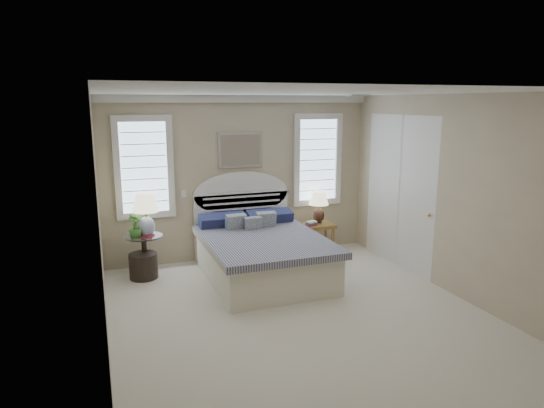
{
  "coord_description": "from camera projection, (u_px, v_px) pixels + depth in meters",
  "views": [
    {
      "loc": [
        -2.24,
        -5.19,
        2.59
      ],
      "look_at": [
        0.02,
        1.0,
        1.2
      ],
      "focal_mm": 32.0,
      "sensor_mm": 36.0,
      "label": 1
    }
  ],
  "objects": [
    {
      "name": "books_right",
      "position": [
        312.0,
        223.0,
        8.24
      ],
      "size": [
        0.22,
        0.19,
        0.07
      ],
      "rotation": [
        0.0,
        0.0,
        0.34
      ],
      "color": "#A72938",
      "rests_on": "nightstand_right"
    },
    {
      "name": "floor_pot",
      "position": [
        143.0,
        266.0,
        7.24
      ],
      "size": [
        0.55,
        0.55,
        0.38
      ],
      "primitive_type": "cylinder",
      "rotation": [
        0.0,
        0.0,
        0.4
      ],
      "color": "black",
      "rests_on": "floor"
    },
    {
      "name": "wall_left",
      "position": [
        100.0,
        224.0,
        5.02
      ],
      "size": [
        0.02,
        5.0,
        2.7
      ],
      "primitive_type": "cube",
      "color": "#BFB18F",
      "rests_on": "floor"
    },
    {
      "name": "ceiling",
      "position": [
        301.0,
        92.0,
        5.49
      ],
      "size": [
        4.5,
        5.0,
        0.01
      ],
      "primitive_type": "cube",
      "color": "white",
      "rests_on": "wall_back"
    },
    {
      "name": "painting",
      "position": [
        241.0,
        150.0,
        7.94
      ],
      "size": [
        0.74,
        0.04,
        0.58
      ],
      "primitive_type": "cube",
      "color": "silver",
      "rests_on": "wall_back"
    },
    {
      "name": "potted_plant",
      "position": [
        135.0,
        226.0,
        7.09
      ],
      "size": [
        0.23,
        0.23,
        0.36
      ],
      "primitive_type": "imported",
      "rotation": [
        0.0,
        0.0,
        0.15
      ],
      "color": "#30772F",
      "rests_on": "side_table_left"
    },
    {
      "name": "floor",
      "position": [
        298.0,
        314.0,
        6.05
      ],
      "size": [
        4.5,
        5.0,
        0.01
      ],
      "primitive_type": "cube",
      "color": "beige",
      "rests_on": "ground"
    },
    {
      "name": "lamp_left",
      "position": [
        146.0,
        210.0,
        7.15
      ],
      "size": [
        0.52,
        0.52,
        0.65
      ],
      "rotation": [
        0.0,
        0.0,
        0.36
      ],
      "color": "silver",
      "rests_on": "side_table_left"
    },
    {
      "name": "books_left",
      "position": [
        147.0,
        236.0,
        7.18
      ],
      "size": [
        0.24,
        0.22,
        0.03
      ],
      "rotation": [
        0.0,
        0.0,
        -0.44
      ],
      "color": "#A72938",
      "rests_on": "side_table_left"
    },
    {
      "name": "switch_plate",
      "position": [
        184.0,
        193.0,
        7.78
      ],
      "size": [
        0.08,
        0.01,
        0.12
      ],
      "primitive_type": "cube",
      "color": "silver",
      "rests_on": "wall_back"
    },
    {
      "name": "nightstand_right",
      "position": [
        319.0,
        232.0,
        8.38
      ],
      "size": [
        0.5,
        0.4,
        0.53
      ],
      "color": "olive",
      "rests_on": "floor"
    },
    {
      "name": "bed",
      "position": [
        261.0,
        251.0,
        7.31
      ],
      "size": [
        1.72,
        2.28,
        1.47
      ],
      "color": "silver",
      "rests_on": "floor"
    },
    {
      "name": "window_left",
      "position": [
        144.0,
        167.0,
        7.48
      ],
      "size": [
        0.9,
        0.06,
        1.6
      ],
      "primitive_type": "cube",
      "color": "#C9E5FF",
      "rests_on": "wall_back"
    },
    {
      "name": "side_table_left",
      "position": [
        144.0,
        251.0,
        7.3
      ],
      "size": [
        0.56,
        0.56,
        0.63
      ],
      "color": "black",
      "rests_on": "floor"
    },
    {
      "name": "wall_back",
      "position": [
        240.0,
        178.0,
        8.07
      ],
      "size": [
        4.5,
        0.02,
        2.7
      ],
      "primitive_type": "cube",
      "color": "#BFB18F",
      "rests_on": "floor"
    },
    {
      "name": "closet_door",
      "position": [
        399.0,
        192.0,
        7.66
      ],
      "size": [
        0.02,
        1.8,
        2.4
      ],
      "primitive_type": "cube",
      "color": "silver",
      "rests_on": "floor"
    },
    {
      "name": "lamp_right",
      "position": [
        319.0,
        204.0,
        8.37
      ],
      "size": [
        0.41,
        0.41,
        0.56
      ],
      "rotation": [
        0.0,
        0.0,
        -0.21
      ],
      "color": "black",
      "rests_on": "nightstand_right"
    },
    {
      "name": "crown_molding",
      "position": [
        240.0,
        99.0,
        7.77
      ],
      "size": [
        4.5,
        0.08,
        0.12
      ],
      "primitive_type": "cube",
      "color": "silver",
      "rests_on": "wall_back"
    },
    {
      "name": "hvac_vent",
      "position": [
        358.0,
        95.0,
        6.64
      ],
      "size": [
        0.3,
        0.2,
        0.02
      ],
      "primitive_type": "cube",
      "color": "#B2B2B2",
      "rests_on": "ceiling"
    },
    {
      "name": "window_right",
      "position": [
        317.0,
        160.0,
        8.47
      ],
      "size": [
        0.9,
        0.06,
        1.6
      ],
      "primitive_type": "cube",
      "color": "#C9E5FF",
      "rests_on": "wall_back"
    },
    {
      "name": "wall_right",
      "position": [
        453.0,
        196.0,
        6.53
      ],
      "size": [
        0.02,
        5.0,
        2.7
      ],
      "primitive_type": "cube",
      "color": "#BFB18F",
      "rests_on": "floor"
    }
  ]
}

